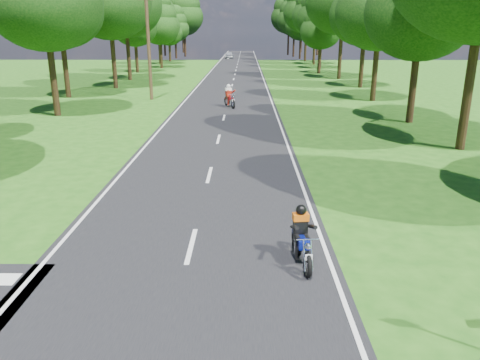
{
  "coord_description": "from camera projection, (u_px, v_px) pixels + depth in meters",
  "views": [
    {
      "loc": [
        1.34,
        -8.54,
        5.11
      ],
      "look_at": [
        1.19,
        4.0,
        1.1
      ],
      "focal_mm": 35.0,
      "sensor_mm": 36.0,
      "label": 1
    }
  ],
  "objects": [
    {
      "name": "treeline",
      "position": [
        247.0,
        7.0,
        64.38
      ],
      "size": [
        40.0,
        115.35,
        14.78
      ],
      "color": "black",
      "rests_on": "ground"
    },
    {
      "name": "main_road",
      "position": [
        235.0,
        74.0,
        57.33
      ],
      "size": [
        7.0,
        140.0,
        0.02
      ],
      "primitive_type": "cube",
      "color": "black",
      "rests_on": "ground"
    },
    {
      "name": "ground",
      "position": [
        181.0,
        289.0,
        9.71
      ],
      "size": [
        160.0,
        160.0,
        0.0
      ],
      "primitive_type": "plane",
      "color": "#1E5012",
      "rests_on": "ground"
    },
    {
      "name": "rider_near_blue",
      "position": [
        302.0,
        235.0,
        10.58
      ],
      "size": [
        0.69,
        1.66,
        1.35
      ],
      "primitive_type": null,
      "rotation": [
        0.0,
        0.0,
        0.1
      ],
      "color": "navy",
      "rests_on": "main_road"
    },
    {
      "name": "rider_far_red",
      "position": [
        230.0,
        96.0,
        32.48
      ],
      "size": [
        1.23,
        1.98,
        1.57
      ],
      "primitive_type": null,
      "rotation": [
        0.0,
        0.0,
        0.35
      ],
      "color": "#A30C13",
      "rests_on": "main_road"
    },
    {
      "name": "telegraph_pole",
      "position": [
        149.0,
        45.0,
        35.21
      ],
      "size": [
        1.2,
        0.26,
        8.0
      ],
      "color": "#382616",
      "rests_on": "ground"
    },
    {
      "name": "road_markings",
      "position": [
        233.0,
        76.0,
        55.54
      ],
      "size": [
        7.4,
        140.0,
        0.01
      ],
      "color": "silver",
      "rests_on": "main_road"
    },
    {
      "name": "distant_car",
      "position": [
        229.0,
        55.0,
        89.53
      ],
      "size": [
        1.55,
        3.78,
        1.28
      ],
      "primitive_type": "imported",
      "rotation": [
        0.0,
        0.0,
        -0.01
      ],
      "color": "#B3B6BA",
      "rests_on": "main_road"
    }
  ]
}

